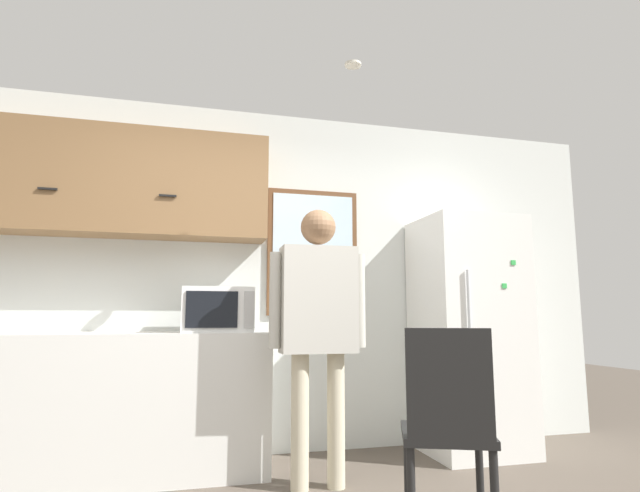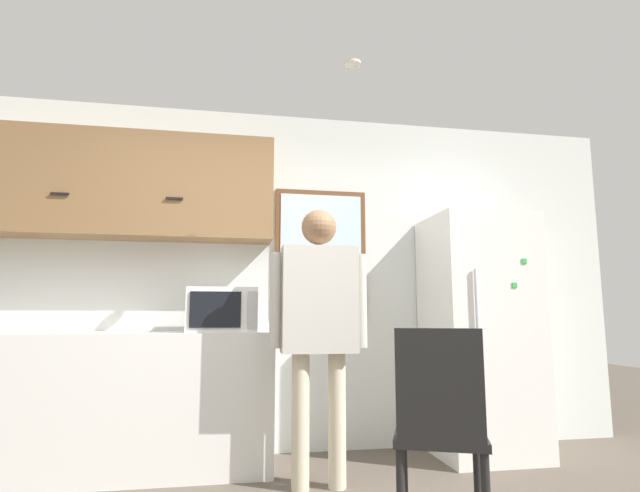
{
  "view_description": "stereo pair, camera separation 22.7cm",
  "coord_description": "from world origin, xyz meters",
  "px_view_note": "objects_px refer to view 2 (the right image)",
  "views": [
    {
      "loc": [
        -0.53,
        -1.94,
        1.03
      ],
      "look_at": [
        0.25,
        1.09,
        1.48
      ],
      "focal_mm": 28.0,
      "sensor_mm": 36.0,
      "label": 1
    },
    {
      "loc": [
        -0.31,
        -1.99,
        1.03
      ],
      "look_at": [
        0.25,
        1.09,
        1.48
      ],
      "focal_mm": 28.0,
      "sensor_mm": 36.0,
      "label": 2
    }
  ],
  "objects_px": {
    "microwave": "(222,310)",
    "chair": "(440,422)",
    "refrigerator": "(480,333)",
    "person": "(319,312)"
  },
  "relations": [
    {
      "from": "person",
      "to": "chair",
      "type": "height_order",
      "value": "person"
    },
    {
      "from": "microwave",
      "to": "chair",
      "type": "distance_m",
      "value": 1.74
    },
    {
      "from": "microwave",
      "to": "refrigerator",
      "type": "xyz_separation_m",
      "value": [
        1.96,
        0.02,
        -0.17
      ]
    },
    {
      "from": "microwave",
      "to": "chair",
      "type": "height_order",
      "value": "microwave"
    },
    {
      "from": "refrigerator",
      "to": "microwave",
      "type": "bearing_deg",
      "value": -179.4
    },
    {
      "from": "refrigerator",
      "to": "chair",
      "type": "xyz_separation_m",
      "value": [
        -0.92,
        -1.31,
        -0.37
      ]
    },
    {
      "from": "refrigerator",
      "to": "chair",
      "type": "relative_size",
      "value": 1.85
    },
    {
      "from": "microwave",
      "to": "person",
      "type": "height_order",
      "value": "person"
    },
    {
      "from": "microwave",
      "to": "chair",
      "type": "xyz_separation_m",
      "value": [
        1.04,
        -1.29,
        -0.54
      ]
    },
    {
      "from": "chair",
      "to": "microwave",
      "type": "bearing_deg",
      "value": -29.2
    }
  ]
}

